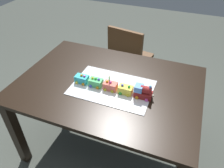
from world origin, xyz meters
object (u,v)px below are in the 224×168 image
cake_car_caboose_lemon (126,90)px  cake_car_hopper_coral (110,86)px  chair (129,58)px  cake_car_tanker_mint_green (96,82)px  cake_locomotive (143,92)px  cake_car_flatbed_turquoise (82,79)px  birthday_candle (109,78)px  dining_table (108,93)px

cake_car_caboose_lemon → cake_car_hopper_coral: 0.12m
chair → cake_car_tanker_mint_green: size_ratio=8.60×
cake_car_caboose_lemon → cake_car_tanker_mint_green: (0.24, 0.00, 0.00)m
cake_locomotive → cake_car_hopper_coral: size_ratio=1.40×
cake_car_caboose_lemon → cake_car_tanker_mint_green: bearing=0.0°
cake_car_tanker_mint_green → cake_car_flatbed_turquoise: 0.12m
cake_car_flatbed_turquoise → birthday_candle: birthday_candle is taller
dining_table → cake_car_tanker_mint_green: size_ratio=14.00×
cake_locomotive → cake_car_flatbed_turquoise: bearing=0.0°
cake_locomotive → cake_car_hopper_coral: 0.25m
dining_table → chair: chair is taller
chair → birthday_candle: size_ratio=17.74×
chair → birthday_candle: 0.98m
cake_locomotive → dining_table: bearing=-12.8°
cake_car_flatbed_turquoise → cake_car_hopper_coral: bearing=180.0°
dining_table → chair: bearing=-84.0°
cake_car_flatbed_turquoise → birthday_candle: bearing=-180.0°
cake_car_flatbed_turquoise → chair: bearing=-96.6°
cake_car_tanker_mint_green → dining_table: bearing=-138.3°
chair → cake_car_flatbed_turquoise: bearing=93.6°
chair → dining_table: bearing=106.2°
cake_locomotive → birthday_candle: size_ratio=2.89×
cake_locomotive → cake_car_caboose_lemon: bearing=0.0°
chair → cake_locomotive: size_ratio=6.14×
dining_table → cake_car_hopper_coral: 0.16m
cake_car_hopper_coral → cake_car_flatbed_turquoise: same height
cake_locomotive → birthday_candle: bearing=0.0°
cake_car_tanker_mint_green → cake_locomotive: bearing=-180.0°
chair → birthday_candle: birthday_candle is taller
dining_table → cake_locomotive: (-0.29, 0.07, 0.16)m
cake_car_hopper_coral → dining_table: bearing=-56.8°
cake_locomotive → chair: bearing=-67.2°
cake_locomotive → cake_car_tanker_mint_green: size_ratio=1.40×
cake_car_tanker_mint_green → birthday_candle: size_ratio=2.06×
chair → cake_car_caboose_lemon: chair is taller
cake_car_tanker_mint_green → birthday_candle: 0.13m
cake_car_hopper_coral → cake_car_flatbed_turquoise: 0.23m
dining_table → cake_car_tanker_mint_green: cake_car_tanker_mint_green is taller
cake_locomotive → cake_car_hopper_coral: cake_locomotive is taller
cake_car_tanker_mint_green → cake_car_flatbed_turquoise: same height
dining_table → cake_locomotive: cake_locomotive is taller
chair → cake_car_tanker_mint_green: chair is taller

